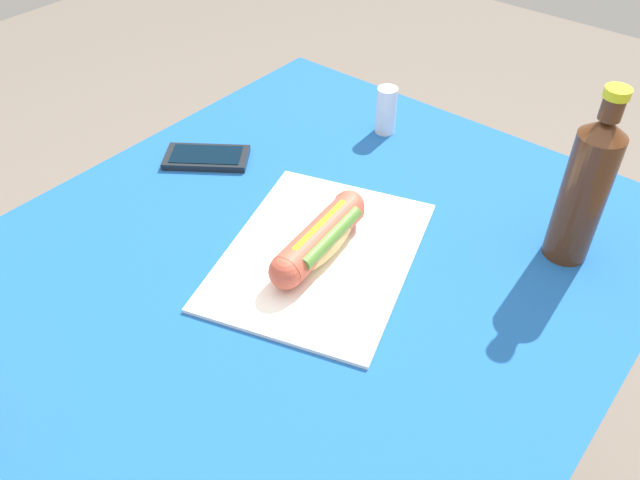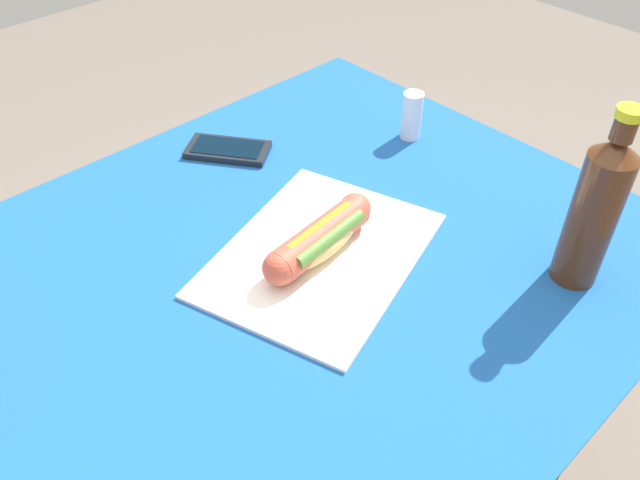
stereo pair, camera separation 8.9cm
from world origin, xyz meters
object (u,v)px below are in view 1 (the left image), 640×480
object	(u,v)px
hot_dog	(321,238)
soda_bottle	(585,188)
cell_phone	(207,157)
salt_shaker	(386,110)

from	to	relation	value
hot_dog	soda_bottle	size ratio (longest dim) A/B	0.81
cell_phone	salt_shaker	bearing A→B (deg)	145.89
cell_phone	soda_bottle	distance (m)	0.60
cell_phone	soda_bottle	bearing A→B (deg)	105.81
hot_dog	salt_shaker	world-z (taller)	salt_shaker
cell_phone	hot_dog	bearing A→B (deg)	77.90
hot_dog	salt_shaker	distance (m)	0.35
hot_dog	salt_shaker	size ratio (longest dim) A/B	2.45
soda_bottle	hot_dog	bearing A→B (deg)	-49.62
cell_phone	soda_bottle	world-z (taller)	soda_bottle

